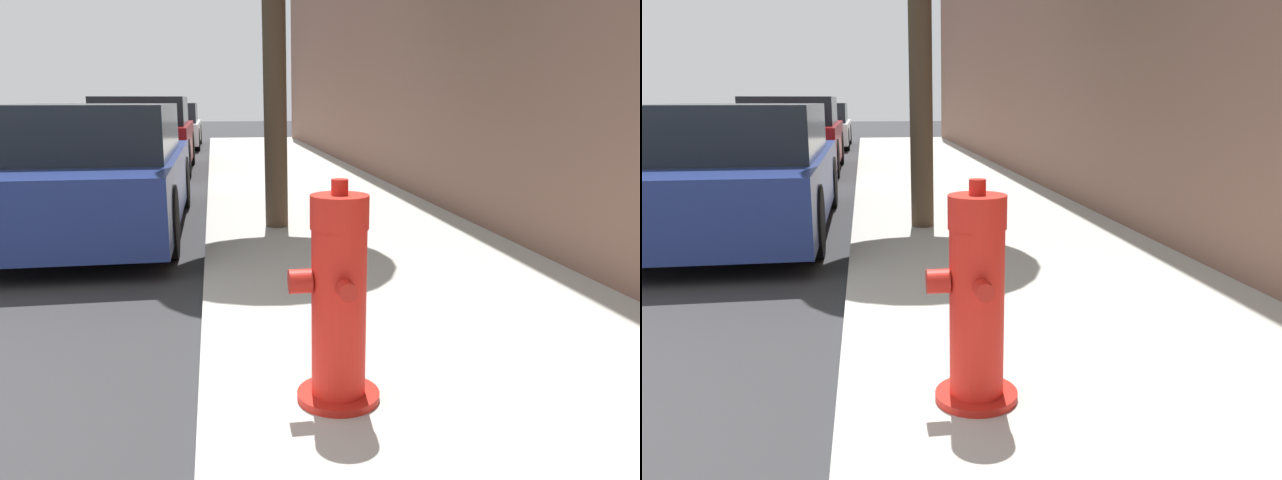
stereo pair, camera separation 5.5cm
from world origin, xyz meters
TOP-DOWN VIEW (x-y plane):
  - sidewalk_slab at (3.48, 0.00)m, footprint 2.86×40.00m
  - fire_hydrant at (2.67, 0.26)m, footprint 0.40×0.40m
  - parked_car_near at (0.91, 4.77)m, footprint 1.80×4.53m
  - parked_car_mid at (0.81, 10.72)m, footprint 1.85×4.08m
  - parked_car_far at (0.90, 17.20)m, footprint 1.75×4.51m

SIDE VIEW (x-z plane):
  - sidewalk_slab at x=3.48m, z-range 0.00..0.11m
  - fire_hydrant at x=2.67m, z-range 0.07..1.06m
  - parked_car_far at x=0.90m, z-range -0.02..1.30m
  - parked_car_near at x=0.91m, z-range -0.02..1.36m
  - parked_car_mid at x=0.81m, z-range -0.02..1.46m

